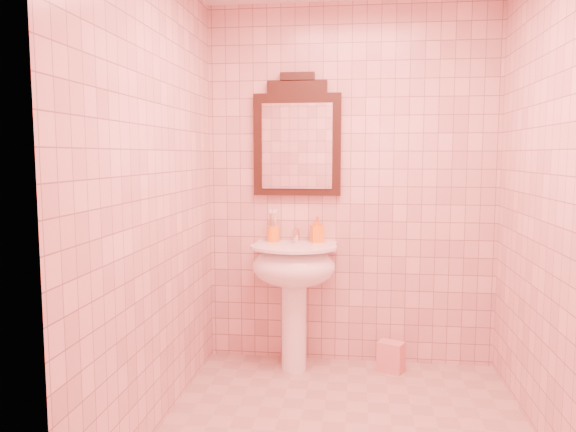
# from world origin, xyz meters

# --- Properties ---
(back_wall) EXTENTS (2.00, 0.02, 2.50)m
(back_wall) POSITION_xyz_m (0.00, 1.10, 1.25)
(back_wall) COLOR beige
(back_wall) RESTS_ON floor
(pedestal_sink) EXTENTS (0.58, 0.58, 0.86)m
(pedestal_sink) POSITION_xyz_m (-0.37, 0.87, 0.66)
(pedestal_sink) COLOR white
(pedestal_sink) RESTS_ON floor
(faucet) EXTENTS (0.04, 0.16, 0.11)m
(faucet) POSITION_xyz_m (-0.37, 1.01, 0.92)
(faucet) COLOR white
(faucet) RESTS_ON pedestal_sink
(mirror) EXTENTS (0.61, 0.06, 0.84)m
(mirror) POSITION_xyz_m (-0.37, 1.07, 1.58)
(mirror) COLOR black
(mirror) RESTS_ON back_wall
(toothbrush_cup) EXTENTS (0.09, 0.09, 0.20)m
(toothbrush_cup) POSITION_xyz_m (-0.53, 1.02, 0.92)
(toothbrush_cup) COLOR orange
(toothbrush_cup) RESTS_ON pedestal_sink
(soap_dispenser) EXTENTS (0.10, 0.11, 0.18)m
(soap_dispenser) POSITION_xyz_m (-0.23, 1.03, 0.95)
(soap_dispenser) COLOR orange
(soap_dispenser) RESTS_ON pedestal_sink
(towel) EXTENTS (0.20, 0.17, 0.20)m
(towel) POSITION_xyz_m (0.29, 0.92, 0.10)
(towel) COLOR #E89A88
(towel) RESTS_ON floor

